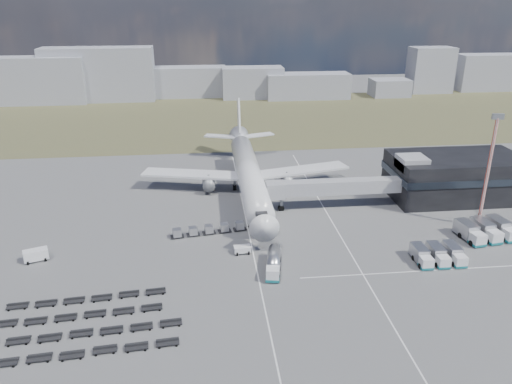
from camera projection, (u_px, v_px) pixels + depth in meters
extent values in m
plane|color=#565659|center=(265.00, 257.00, 91.43)|extent=(420.00, 420.00, 0.00)
cube|color=#434128|center=(230.00, 118.00, 192.94)|extent=(420.00, 90.00, 0.01)
cube|color=silver|center=(251.00, 244.00, 95.84)|extent=(0.25, 110.00, 0.01)
cube|color=silver|center=(343.00, 240.00, 97.64)|extent=(0.25, 110.00, 0.01)
cube|color=silver|center=(413.00, 272.00, 86.55)|extent=(40.00, 0.25, 0.01)
cube|color=black|center=(456.00, 177.00, 116.52)|extent=(30.00, 16.00, 10.00)
cube|color=#262D38|center=(457.00, 172.00, 116.07)|extent=(30.40, 16.40, 1.60)
cube|color=#939399|center=(412.00, 163.00, 111.80)|extent=(6.00, 6.00, 3.00)
cube|color=#939399|center=(335.00, 187.00, 110.26)|extent=(29.80, 3.00, 3.00)
cube|color=#939399|center=(275.00, 190.00, 108.46)|extent=(4.00, 3.60, 3.40)
cylinder|color=slate|center=(281.00, 200.00, 110.02)|extent=(0.70, 0.70, 5.10)
cylinder|color=black|center=(281.00, 208.00, 110.80)|extent=(1.40, 0.90, 1.40)
cylinder|color=silver|center=(249.00, 174.00, 117.14)|extent=(5.60, 48.00, 5.60)
cone|color=silver|center=(263.00, 222.00, 92.69)|extent=(5.60, 5.00, 5.60)
cone|color=silver|center=(240.00, 139.00, 142.68)|extent=(5.60, 8.00, 5.60)
cube|color=black|center=(261.00, 214.00, 94.23)|extent=(2.20, 2.00, 0.80)
cube|color=silver|center=(194.00, 174.00, 120.90)|extent=(25.59, 11.38, 0.50)
cube|color=silver|center=(299.00, 170.00, 123.50)|extent=(25.59, 11.38, 0.50)
cylinder|color=slate|center=(209.00, 183.00, 120.04)|extent=(3.00, 5.00, 3.00)
cylinder|color=slate|center=(287.00, 180.00, 121.94)|extent=(3.00, 5.00, 3.00)
cube|color=silver|center=(220.00, 136.00, 143.83)|extent=(9.49, 5.63, 0.35)
cube|color=silver|center=(258.00, 135.00, 144.93)|extent=(9.49, 5.63, 0.35)
cube|color=silver|center=(239.00, 117.00, 143.33)|extent=(0.50, 9.06, 11.45)
cylinder|color=slate|center=(259.00, 229.00, 99.27)|extent=(0.50, 0.50, 2.50)
cylinder|color=slate|center=(235.00, 185.00, 122.02)|extent=(0.60, 0.60, 2.50)
cylinder|color=slate|center=(261.00, 184.00, 122.66)|extent=(0.60, 0.60, 2.50)
cylinder|color=black|center=(259.00, 232.00, 99.55)|extent=(0.50, 1.20, 1.20)
cube|color=#9495A1|center=(35.00, 80.00, 214.16)|extent=(43.38, 12.00, 19.80)
cube|color=#9495A1|center=(99.00, 74.00, 218.97)|extent=(47.73, 12.00, 23.13)
cube|color=#9495A1|center=(183.00, 82.00, 229.88)|extent=(39.51, 12.00, 13.45)
cube|color=#9495A1|center=(252.00, 83.00, 227.01)|extent=(27.44, 12.00, 13.83)
cube|color=#9495A1|center=(308.00, 86.00, 226.47)|extent=(37.56, 12.00, 11.19)
cube|color=#9495A1|center=(389.00, 88.00, 231.97)|extent=(17.17, 12.00, 7.77)
cube|color=#9495A1|center=(430.00, 70.00, 239.00)|extent=(19.82, 12.00, 21.08)
cube|color=#9495A1|center=(489.00, 72.00, 244.67)|extent=(32.02, 12.00, 17.25)
cube|color=silver|center=(273.00, 274.00, 83.31)|extent=(2.58, 2.58, 2.12)
cube|color=#146870|center=(273.00, 278.00, 83.61)|extent=(2.69, 2.69, 0.46)
cylinder|color=#B2B2B7|center=(274.00, 258.00, 87.34)|extent=(3.52, 7.22, 2.31)
cube|color=slate|center=(274.00, 264.00, 87.73)|extent=(3.43, 7.21, 0.32)
cylinder|color=black|center=(273.00, 269.00, 86.54)|extent=(2.54, 1.43, 1.01)
cube|color=silver|center=(242.00, 250.00, 92.42)|extent=(3.24, 2.02, 1.41)
cube|color=silver|center=(36.00, 255.00, 89.58)|extent=(4.56, 3.22, 2.24)
cube|color=silver|center=(280.00, 179.00, 124.73)|extent=(2.78, 6.13, 2.79)
cube|color=#146870|center=(280.00, 184.00, 125.16)|extent=(2.89, 6.23, 0.45)
cube|color=silver|center=(426.00, 263.00, 87.07)|extent=(2.09, 2.00, 1.99)
cube|color=#146870|center=(426.00, 266.00, 87.35)|extent=(2.18, 2.09, 0.41)
cube|color=#B2B2B7|center=(419.00, 252.00, 89.86)|extent=(2.20, 4.18, 2.35)
cube|color=silver|center=(443.00, 262.00, 87.36)|extent=(2.09, 2.00, 1.99)
cube|color=#146870|center=(442.00, 266.00, 87.64)|extent=(2.18, 2.09, 0.41)
cube|color=#B2B2B7|center=(436.00, 251.00, 90.15)|extent=(2.20, 4.18, 2.35)
cube|color=silver|center=(460.00, 261.00, 87.65)|extent=(2.09, 2.00, 1.99)
cube|color=#146870|center=(459.00, 265.00, 87.93)|extent=(2.18, 2.09, 0.41)
cube|color=#B2B2B7|center=(452.00, 250.00, 90.44)|extent=(2.20, 4.18, 2.35)
cube|color=silver|center=(478.00, 239.00, 94.90)|extent=(2.75, 2.65, 2.34)
cube|color=#146870|center=(477.00, 243.00, 95.23)|extent=(2.87, 2.77, 0.48)
cube|color=#B2B2B7|center=(466.00, 229.00, 98.10)|extent=(3.20, 5.20, 2.77)
cube|color=silver|center=(494.00, 237.00, 95.71)|extent=(2.75, 2.65, 2.34)
cube|color=#146870|center=(493.00, 241.00, 96.04)|extent=(2.87, 2.77, 0.48)
cube|color=#B2B2B7|center=(482.00, 227.00, 98.91)|extent=(3.20, 5.20, 2.77)
cube|color=silver|center=(510.00, 235.00, 96.52)|extent=(2.75, 2.65, 2.34)
cube|color=#146870|center=(509.00, 239.00, 96.86)|extent=(2.87, 2.77, 0.48)
cube|color=#B2B2B7|center=(498.00, 225.00, 99.72)|extent=(3.20, 5.20, 2.77)
cube|color=black|center=(177.00, 236.00, 98.38)|extent=(2.80, 1.98, 0.18)
cube|color=#B2B2B7|center=(177.00, 233.00, 98.07)|extent=(1.82, 1.82, 1.49)
cube|color=black|center=(193.00, 234.00, 99.16)|extent=(2.80, 1.98, 0.18)
cube|color=#B2B2B7|center=(193.00, 231.00, 98.85)|extent=(1.82, 1.82, 1.49)
cube|color=black|center=(209.00, 233.00, 99.94)|extent=(2.80, 1.98, 0.18)
cube|color=#B2B2B7|center=(209.00, 229.00, 99.63)|extent=(1.82, 1.82, 1.49)
cube|color=black|center=(225.00, 231.00, 100.72)|extent=(2.80, 1.98, 0.18)
cube|color=#B2B2B7|center=(224.00, 227.00, 100.41)|extent=(1.82, 1.82, 1.49)
cube|color=black|center=(240.00, 229.00, 101.50)|extent=(2.80, 1.98, 0.18)
cube|color=#B2B2B7|center=(240.00, 225.00, 101.18)|extent=(1.82, 1.82, 1.49)
cube|color=black|center=(255.00, 227.00, 102.28)|extent=(2.80, 1.98, 0.18)
cube|color=#B2B2B7|center=(255.00, 223.00, 101.96)|extent=(1.82, 1.82, 1.49)
cube|color=black|center=(270.00, 225.00, 103.06)|extent=(2.80, 1.98, 0.18)
cube|color=#B2B2B7|center=(270.00, 222.00, 102.74)|extent=(1.82, 1.82, 1.49)
cube|color=black|center=(72.00, 354.00, 66.31)|extent=(29.26, 4.15, 0.75)
cube|color=black|center=(77.00, 333.00, 70.30)|extent=(29.26, 4.15, 0.75)
cube|color=black|center=(81.00, 315.00, 74.29)|extent=(25.10, 3.78, 0.75)
cube|color=black|center=(84.00, 298.00, 78.28)|extent=(25.10, 3.78, 0.75)
cylinder|color=#B32D1C|center=(487.00, 175.00, 98.79)|extent=(0.64, 0.64, 22.93)
cube|color=slate|center=(498.00, 116.00, 94.43)|extent=(2.27, 0.95, 1.10)
cube|color=#565659|center=(478.00, 226.00, 103.01)|extent=(1.83, 1.83, 0.28)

